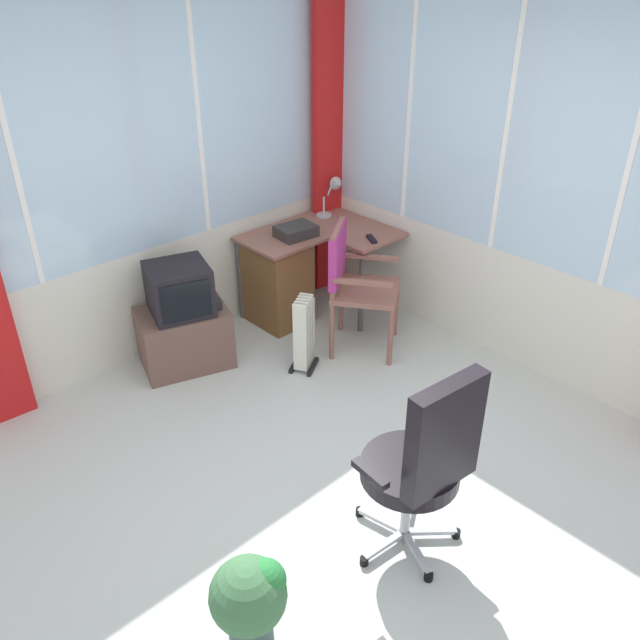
# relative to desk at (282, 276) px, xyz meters

# --- Properties ---
(ground) EXTENTS (4.92, 5.18, 0.06)m
(ground) POSITION_rel_desk_xyz_m (-1.12, -1.78, -0.42)
(ground) COLOR beige
(north_window_panel) EXTENTS (3.92, 0.07, 2.74)m
(north_window_panel) POSITION_rel_desk_xyz_m (-1.12, 0.34, 0.98)
(north_window_panel) COLOR silver
(north_window_panel) RESTS_ON ground
(east_window_panel) EXTENTS (0.07, 4.18, 2.74)m
(east_window_panel) POSITION_rel_desk_xyz_m (0.87, -1.78, 0.98)
(east_window_panel) COLOR silver
(east_window_panel) RESTS_ON ground
(curtain_corner) EXTENTS (0.35, 0.09, 2.64)m
(curtain_corner) POSITION_rel_desk_xyz_m (0.74, 0.21, 0.93)
(curtain_corner) COLOR red
(curtain_corner) RESTS_ON ground
(desk) EXTENTS (1.10, 0.92, 0.73)m
(desk) POSITION_rel_desk_xyz_m (0.00, 0.00, 0.00)
(desk) COLOR #8A584A
(desk) RESTS_ON ground
(desk_lamp) EXTENTS (0.23, 0.20, 0.34)m
(desk_lamp) POSITION_rel_desk_xyz_m (0.66, 0.06, 0.55)
(desk_lamp) COLOR #B2B7BC
(desk_lamp) RESTS_ON desk
(tv_remote) EXTENTS (0.11, 0.15, 0.02)m
(tv_remote) POSITION_rel_desk_xyz_m (0.50, -0.52, 0.35)
(tv_remote) COLOR black
(tv_remote) RESTS_ON desk
(paper_tray) EXTENTS (0.32, 0.26, 0.09)m
(paper_tray) POSITION_rel_desk_xyz_m (0.11, -0.05, 0.38)
(paper_tray) COLOR #2D2B29
(paper_tray) RESTS_ON desk
(wooden_armchair) EXTENTS (0.67, 0.67, 0.98)m
(wooden_armchair) POSITION_rel_desk_xyz_m (0.10, -0.67, 0.24)
(wooden_armchair) COLOR #865648
(wooden_armchair) RESTS_ON ground
(office_chair) EXTENTS (0.61, 0.58, 1.12)m
(office_chair) POSITION_rel_desk_xyz_m (-1.07, -2.32, 0.23)
(office_chair) COLOR #B7B7BF
(office_chair) RESTS_ON ground
(tv_on_stand) EXTENTS (0.75, 0.62, 0.81)m
(tv_on_stand) POSITION_rel_desk_xyz_m (-0.97, -0.03, -0.03)
(tv_on_stand) COLOR brown
(tv_on_stand) RESTS_ON ground
(space_heater) EXTENTS (0.29, 0.26, 0.58)m
(space_heater) POSITION_rel_desk_xyz_m (-0.34, -0.65, -0.10)
(space_heater) COLOR silver
(space_heater) RESTS_ON ground
(potted_plant) EXTENTS (0.35, 0.35, 0.46)m
(potted_plant) POSITION_rel_desk_xyz_m (-2.00, -2.13, -0.12)
(potted_plant) COLOR #374E4A
(potted_plant) RESTS_ON ground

